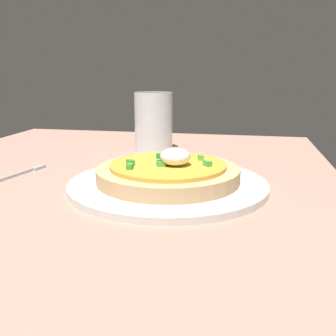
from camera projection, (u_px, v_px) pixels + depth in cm
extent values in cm
cube|color=tan|center=(88.00, 198.00, 57.53)|extent=(105.33, 78.18, 3.13)
cylinder|color=silver|center=(168.00, 184.00, 57.45)|extent=(29.83, 29.83, 1.00)
cylinder|color=tan|center=(168.00, 174.00, 57.05)|extent=(21.32, 21.32, 2.14)
cylinder|color=gold|center=(168.00, 165.00, 56.72)|extent=(17.34, 17.34, 0.56)
ellipsoid|color=white|center=(175.00, 156.00, 55.39)|extent=(4.48, 4.48, 2.58)
cube|color=#53B842|center=(201.00, 157.00, 58.79)|extent=(1.44, 1.10, 0.80)
cube|color=#51AA4A|center=(184.00, 156.00, 59.99)|extent=(1.47, 1.47, 0.80)
cube|color=#2D813B|center=(160.00, 156.00, 59.83)|extent=(1.18, 1.47, 0.80)
cube|color=green|center=(160.00, 163.00, 55.55)|extent=(1.33, 0.88, 0.80)
cube|color=#51AD4C|center=(207.00, 163.00, 55.02)|extent=(1.49, 1.45, 0.80)
cube|color=green|center=(131.00, 162.00, 55.64)|extent=(1.46, 1.48, 0.80)
cube|color=green|center=(130.00, 166.00, 53.34)|extent=(1.30, 0.83, 0.80)
cube|color=green|center=(161.00, 164.00, 54.88)|extent=(1.06, 1.42, 0.80)
cylinder|color=silver|center=(154.00, 122.00, 82.22)|extent=(8.20, 8.20, 12.59)
cylinder|color=orange|center=(154.00, 134.00, 82.89)|extent=(7.22, 7.22, 6.38)
cube|color=#B7B7BC|center=(14.00, 175.00, 63.00)|extent=(8.63, 2.32, 0.50)
cube|color=#B7B7BC|center=(38.00, 168.00, 68.13)|extent=(3.02, 1.93, 0.50)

